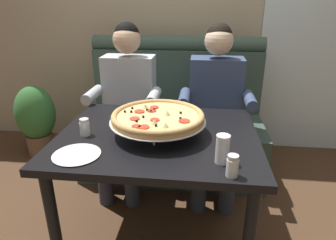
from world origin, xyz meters
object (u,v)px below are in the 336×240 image
diner_left (127,98)px  shaker_oregano (232,167)px  booth_bench (174,124)px  shaker_pepper_flakes (85,128)px  potted_plant (36,118)px  plate_near_left (76,153)px  dining_table (158,148)px  pizza (158,117)px  drinking_glass (222,151)px  diner_right (216,102)px

diner_left → shaker_oregano: size_ratio=12.91×
booth_bench → shaker_pepper_flakes: booth_bench is taller
shaker_oregano → potted_plant: shaker_oregano is taller
diner_left → plate_near_left: bearing=-90.6°
dining_table → shaker_pepper_flakes: 0.42m
booth_bench → pizza: 1.02m
dining_table → potted_plant: dining_table is taller
booth_bench → plate_near_left: (-0.35, -1.21, 0.34)m
shaker_oregano → drinking_glass: (-0.04, 0.11, 0.02)m
shaker_pepper_flakes → potted_plant: shaker_pepper_flakes is taller
drinking_glass → shaker_oregano: bearing=-71.7°
dining_table → pizza: pizza is taller
plate_near_left → dining_table: bearing=39.9°
potted_plant → diner_left: bearing=-16.7°
pizza → plate_near_left: bearing=-140.6°
dining_table → diner_left: 0.74m
diner_right → pizza: bearing=-117.5°
diner_right → pizza: diner_right is taller
diner_right → shaker_pepper_flakes: bearing=-135.7°
diner_left → shaker_oregano: diner_left is taller
drinking_glass → potted_plant: bearing=143.4°
dining_table → plate_near_left: plate_near_left is taller
diner_left → pizza: diner_left is taller
plate_near_left → potted_plant: plate_near_left is taller
shaker_pepper_flakes → potted_plant: bearing=132.2°
plate_near_left → pizza: bearing=39.4°
diner_left → diner_right: 0.68m
diner_right → plate_near_left: size_ratio=5.52×
drinking_glass → potted_plant: 2.09m
booth_bench → diner_right: diner_right is taller
dining_table → drinking_glass: 0.46m
shaker_oregano → diner_right: bearing=91.7°
diner_right → plate_near_left: diner_right is taller
booth_bench → shaker_pepper_flakes: 1.12m
pizza → shaker_pepper_flakes: size_ratio=5.52×
diner_right → dining_table: bearing=-117.7°
diner_right → shaker_oregano: size_ratio=12.91×
diner_right → potted_plant: 1.71m
shaker_oregano → potted_plant: (-1.68, 1.33, -0.38)m
pizza → drinking_glass: size_ratio=3.89×
diner_left → drinking_glass: bearing=-53.9°
pizza → booth_bench: bearing=90.0°
potted_plant → booth_bench: bearing=-1.0°
dining_table → shaker_oregano: size_ratio=11.17×
drinking_glass → potted_plant: (-1.65, 1.22, -0.40)m
dining_table → diner_left: size_ratio=0.87×
diner_left → diner_right: same height
diner_left → drinking_glass: size_ratio=9.37×
diner_left → plate_near_left: size_ratio=5.52×
pizza → plate_near_left: size_ratio=2.29×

